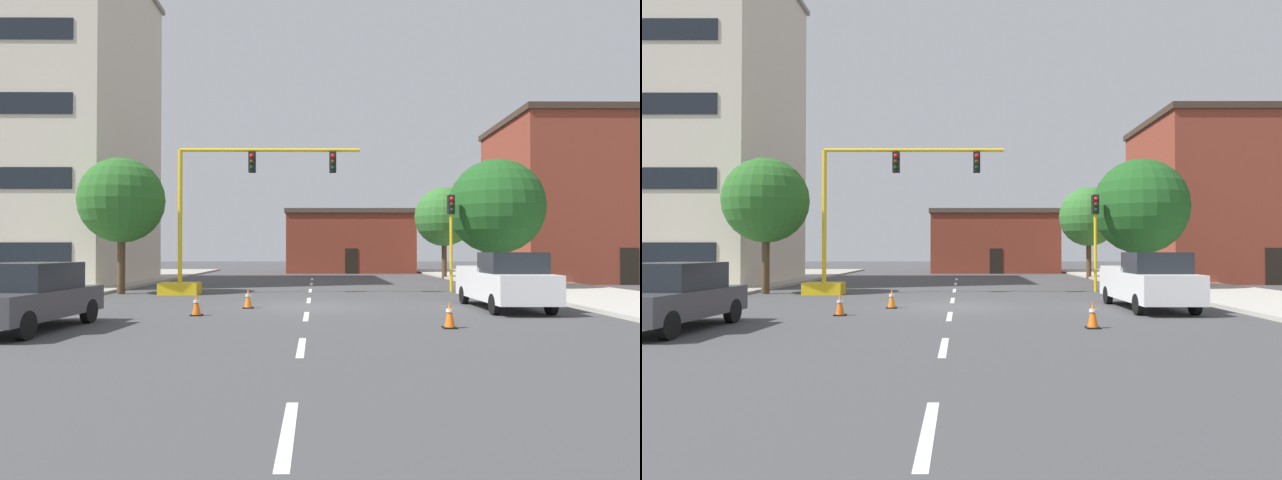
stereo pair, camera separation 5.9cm
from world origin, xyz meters
TOP-DOWN VIEW (x-y plane):
  - ground_plane at (0.00, 0.00)m, footprint 160.00×160.00m
  - sidewalk_left at (-12.49, 8.00)m, footprint 6.00×56.00m
  - sidewalk_right at (12.49, 8.00)m, footprint 6.00×56.00m
  - lane_stripe_seg_0 at (0.00, -14.00)m, footprint 0.16×2.40m
  - lane_stripe_seg_1 at (0.00, -8.50)m, footprint 0.16×2.40m
  - lane_stripe_seg_2 at (0.00, -3.00)m, footprint 0.16×2.40m
  - lane_stripe_seg_3 at (0.00, 2.50)m, footprint 0.16×2.40m
  - lane_stripe_seg_4 at (0.00, 8.00)m, footprint 0.16×2.40m
  - lane_stripe_seg_5 at (0.00, 13.50)m, footprint 0.16×2.40m
  - lane_stripe_seg_6 at (0.00, 19.00)m, footprint 0.16×2.40m
  - building_tall_left at (-17.61, 13.57)m, footprint 13.98×12.04m
  - building_brick_center at (3.34, 32.70)m, footprint 11.69×9.75m
  - building_row_right at (18.80, 17.37)m, footprint 11.92×10.17m
  - traffic_signal_gantry at (-4.86, 5.63)m, footprint 9.29×1.20m
  - traffic_light_pole_right at (7.00, 7.21)m, footprint 0.32×0.47m
  - tree_right_far at (9.54, 19.82)m, footprint 4.26×4.26m
  - tree_right_mid at (9.72, 8.63)m, footprint 4.96×4.96m
  - tree_left_near at (-8.89, 5.93)m, footprint 4.02×4.02m
  - pickup_truck_white at (6.89, -0.89)m, footprint 2.03×5.40m
  - sedan_dark_gray_near_left at (-7.06, -5.97)m, footprint 2.17×4.62m
  - traffic_cone_roadside_a at (-2.11, -0.56)m, footprint 0.36×0.36m
  - traffic_cone_roadside_b at (3.84, -5.66)m, footprint 0.36×0.36m
  - traffic_cone_roadside_c at (-3.46, -2.79)m, footprint 0.36×0.36m

SIDE VIEW (x-z plane):
  - ground_plane at x=0.00m, z-range 0.00..0.00m
  - lane_stripe_seg_0 at x=0.00m, z-range 0.00..0.01m
  - lane_stripe_seg_1 at x=0.00m, z-range 0.00..0.01m
  - lane_stripe_seg_2 at x=0.00m, z-range 0.00..0.01m
  - lane_stripe_seg_3 at x=0.00m, z-range 0.00..0.01m
  - lane_stripe_seg_4 at x=0.00m, z-range 0.00..0.01m
  - lane_stripe_seg_5 at x=0.00m, z-range 0.00..0.01m
  - lane_stripe_seg_6 at x=0.00m, z-range 0.00..0.01m
  - sidewalk_left at x=-12.49m, z-range 0.00..0.14m
  - sidewalk_right at x=12.49m, z-range 0.00..0.14m
  - traffic_cone_roadside_c at x=-3.46m, z-range -0.01..0.69m
  - traffic_cone_roadside_a at x=-2.11m, z-range -0.01..0.70m
  - traffic_cone_roadside_b at x=3.84m, z-range -0.01..0.73m
  - sedan_dark_gray_near_left at x=-7.06m, z-range 0.02..1.76m
  - pickup_truck_white at x=6.89m, z-range -0.02..1.97m
  - traffic_signal_gantry at x=-4.86m, z-range -1.16..5.67m
  - building_brick_center at x=3.34m, z-range 0.01..5.73m
  - traffic_light_pole_right at x=7.00m, z-range 1.13..5.93m
  - tree_right_mid at x=9.72m, z-range 0.92..7.75m
  - tree_left_near at x=-8.89m, z-range 1.19..7.62m
  - tree_right_far at x=9.54m, z-range 1.16..7.77m
  - building_row_right at x=18.80m, z-range 0.01..10.86m
  - building_tall_left at x=-17.61m, z-range 0.01..19.31m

